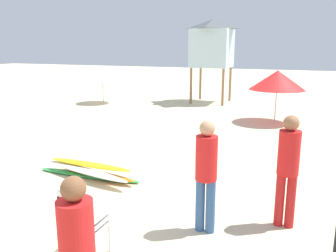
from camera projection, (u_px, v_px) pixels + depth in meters
The scene contains 8 objects.
stacked_plastic_chairs at pixel (82, 219), 4.46m from camera, with size 0.48×0.48×1.02m.
surfboard_pile at pixel (89, 171), 7.43m from camera, with size 2.44×0.75×0.32m.
lifeguard_near_left at pixel (288, 164), 5.27m from camera, with size 0.32×0.32×1.76m.
lifeguard_near_right at pixel (77, 252), 3.11m from camera, with size 0.32×0.32×1.68m.
lifeguard_far_right at pixel (206, 169), 5.12m from camera, with size 0.32×0.32×1.72m.
lifeguard_tower at pixel (212, 43), 16.82m from camera, with size 1.98×1.98×3.97m.
beach_umbrella_left at pixel (277, 80), 12.53m from camera, with size 1.96×1.96×1.89m.
beach_umbrella_mid at pixel (102, 76), 16.92m from camera, with size 1.65×1.65×1.62m.
Camera 1 is at (3.68, -2.93, 2.75)m, focal length 37.56 mm.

